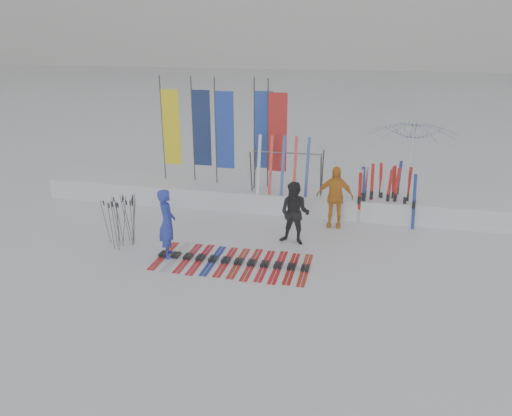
% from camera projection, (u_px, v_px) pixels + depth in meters
% --- Properties ---
extents(ground, '(120.00, 120.00, 0.00)m').
position_uv_depth(ground, '(231.00, 274.00, 11.00)').
color(ground, white).
rests_on(ground, ground).
extents(snow_bank, '(14.00, 1.60, 0.60)m').
position_uv_depth(snow_bank, '(271.00, 197.00, 15.12)').
color(snow_bank, white).
rests_on(snow_bank, ground).
extents(person_blue, '(0.63, 0.72, 1.66)m').
position_uv_depth(person_blue, '(167.00, 223.00, 11.60)').
color(person_blue, '#2033BB').
rests_on(person_blue, ground).
extents(person_black, '(0.86, 0.72, 1.59)m').
position_uv_depth(person_black, '(295.00, 213.00, 12.32)').
color(person_black, black).
rests_on(person_black, ground).
extents(person_yellow, '(0.99, 0.42, 1.69)m').
position_uv_depth(person_yellow, '(335.00, 197.00, 13.39)').
color(person_yellow, orange).
rests_on(person_yellow, ground).
extents(tent_canopy, '(2.97, 3.02, 2.51)m').
position_uv_depth(tent_canopy, '(411.00, 160.00, 15.45)').
color(tent_canopy, white).
rests_on(tent_canopy, ground).
extents(ski_row, '(3.55, 1.70, 0.07)m').
position_uv_depth(ski_row, '(233.00, 261.00, 11.51)').
color(ski_row, red).
rests_on(ski_row, ground).
extents(pole_cluster, '(0.86, 0.72, 1.26)m').
position_uv_depth(pole_cluster, '(123.00, 222.00, 12.32)').
color(pole_cluster, '#595B60').
rests_on(pole_cluster, ground).
extents(feather_flags, '(3.91, 0.30, 3.20)m').
position_uv_depth(feather_flags, '(226.00, 130.00, 14.92)').
color(feather_flags, '#383A3F').
rests_on(feather_flags, ground).
extents(ski_rack, '(2.04, 0.80, 1.23)m').
position_uv_depth(ski_rack, '(287.00, 166.00, 14.28)').
color(ski_rack, '#383A3F').
rests_on(ski_rack, ground).
extents(upright_skis, '(1.52, 1.10, 1.66)m').
position_uv_depth(upright_skis, '(384.00, 194.00, 13.86)').
color(upright_skis, navy).
rests_on(upright_skis, ground).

